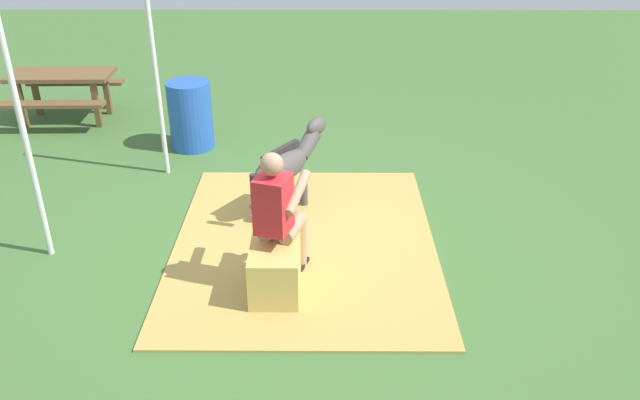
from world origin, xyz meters
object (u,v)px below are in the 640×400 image
object	(u,v)px
water_barrel	(191,115)
tent_pole_left	(24,134)
pony_standing	(286,165)
hay_bale	(275,269)
picnic_bench	(63,84)
person_seated	(279,211)
tent_pole_right	(156,73)

from	to	relation	value
water_barrel	tent_pole_left	world-z (taller)	tent_pole_left
pony_standing	tent_pole_left	xyz separation A→B (m)	(-0.93, 2.34, 0.73)
hay_bale	water_barrel	bearing A→B (deg)	22.08
picnic_bench	person_seated	bearing A→B (deg)	-140.53
hay_bale	picnic_bench	bearing A→B (deg)	38.17
water_barrel	picnic_bench	distance (m)	2.35
tent_pole_right	picnic_bench	xyz separation A→B (m)	(1.87, 1.93, -0.72)
person_seated	tent_pole_left	bearing A→B (deg)	78.45
pony_standing	water_barrel	xyz separation A→B (m)	(1.85, 1.40, -0.10)
person_seated	picnic_bench	bearing A→B (deg)	39.47
tent_pole_right	picnic_bench	distance (m)	2.78
pony_standing	picnic_bench	size ratio (longest dim) A/B	0.77
water_barrel	tent_pole_left	size ratio (longest dim) A/B	0.36
person_seated	tent_pole_right	size ratio (longest dim) A/B	0.53
person_seated	pony_standing	size ratio (longest dim) A/B	1.16
hay_bale	pony_standing	size ratio (longest dim) A/B	0.58
tent_pole_right	picnic_bench	world-z (taller)	tent_pole_right
person_seated	tent_pole_right	world-z (taller)	tent_pole_right
water_barrel	picnic_bench	world-z (taller)	water_barrel
tent_pole_left	hay_bale	bearing A→B (deg)	-105.43
pony_standing	water_barrel	bearing A→B (deg)	37.25
tent_pole_left	tent_pole_right	world-z (taller)	same
hay_bale	pony_standing	world-z (taller)	pony_standing
hay_bale	picnic_bench	size ratio (longest dim) A/B	0.45
picnic_bench	pony_standing	bearing A→B (deg)	-129.32
pony_standing	picnic_bench	world-z (taller)	pony_standing
picnic_bench	hay_bale	bearing A→B (deg)	-141.83
water_barrel	tent_pole_left	bearing A→B (deg)	161.26
hay_bale	tent_pole_right	distance (m)	3.19
water_barrel	picnic_bench	bearing A→B (deg)	63.94
person_seated	tent_pole_left	world-z (taller)	tent_pole_left
water_barrel	tent_pole_right	world-z (taller)	tent_pole_right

